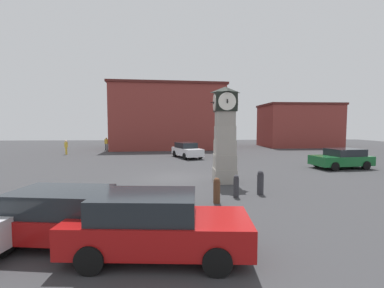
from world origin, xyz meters
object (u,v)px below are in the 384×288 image
at_px(pedestrian_crossing_lot, 106,143).
at_px(pedestrian_by_cars, 234,148).
at_px(pedestrian_near_bench, 66,146).
at_px(bollard_far_row, 236,186).
at_px(car_end_of_row, 342,158).
at_px(clock_tower, 225,135).
at_px(bollard_end_row, 260,182).
at_px(bollard_near_tower, 188,198).
at_px(bollard_mid_row, 217,190).
at_px(car_far_lot, 187,150).
at_px(car_by_building, 155,224).
at_px(car_near_tower, 70,216).

xyz_separation_m(pedestrian_crossing_lot, pedestrian_by_cars, (14.96, -9.18, 0.03)).
bearing_deg(pedestrian_near_bench, pedestrian_by_cars, -12.26).
bearing_deg(bollard_far_row, pedestrian_by_cars, 77.87).
height_order(bollard_far_row, car_end_of_row, car_end_of_row).
height_order(clock_tower, bollard_end_row, clock_tower).
distance_m(bollard_near_tower, bollard_mid_row, 1.47).
distance_m(pedestrian_near_bench, pedestrian_by_cars, 18.30).
xyz_separation_m(bollard_mid_row, pedestrian_near_bench, (-13.90, 18.63, 0.37)).
bearing_deg(car_far_lot, clock_tower, -81.41).
relative_size(bollard_mid_row, pedestrian_by_cars, 0.62).
relative_size(bollard_far_row, pedestrian_near_bench, 0.64).
xyz_separation_m(clock_tower, bollard_near_tower, (-2.23, -4.64, -2.18)).
bearing_deg(bollard_far_row, bollard_near_tower, -143.87).
bearing_deg(clock_tower, pedestrian_by_cars, 74.82).
distance_m(bollard_end_row, car_by_building, 6.93).
bearing_deg(pedestrian_by_cars, bollard_mid_row, -105.14).
height_order(clock_tower, car_near_tower, clock_tower).
xyz_separation_m(clock_tower, bollard_far_row, (-0.04, -3.04, -2.13)).
distance_m(car_near_tower, car_by_building, 2.51).
height_order(car_by_building, pedestrian_crossing_lot, pedestrian_crossing_lot).
xyz_separation_m(car_by_building, car_far_lot, (1.46, 19.33, -0.02)).
bearing_deg(car_end_of_row, clock_tower, -156.27).
xyz_separation_m(bollard_near_tower, pedestrian_near_bench, (-12.69, 19.46, 0.44)).
relative_size(bollard_mid_row, pedestrian_crossing_lot, 0.63).
bearing_deg(clock_tower, bollard_end_row, -65.52).
xyz_separation_m(car_near_tower, car_by_building, (2.36, -0.83, 0.04)).
xyz_separation_m(car_near_tower, car_end_of_row, (15.15, 11.40, 0.01)).
relative_size(bollard_mid_row, bollard_end_row, 0.94).
xyz_separation_m(car_by_building, car_end_of_row, (12.79, 12.23, -0.03)).
height_order(clock_tower, pedestrian_near_bench, clock_tower).
bearing_deg(bollard_mid_row, car_by_building, -117.16).
height_order(car_end_of_row, pedestrian_near_bench, pedestrian_near_bench).
bearing_deg(car_end_of_row, bollard_mid_row, -142.94).
relative_size(car_by_building, pedestrian_crossing_lot, 2.70).
bearing_deg(car_far_lot, car_by_building, -94.33).
relative_size(car_near_tower, pedestrian_near_bench, 2.92).
xyz_separation_m(bollard_mid_row, bollard_far_row, (0.99, 0.77, -0.02)).
bearing_deg(pedestrian_crossing_lot, bollard_end_row, -59.88).
bearing_deg(bollard_near_tower, bollard_mid_row, 34.63).
distance_m(bollard_mid_row, car_far_lot, 15.15).
xyz_separation_m(bollard_near_tower, car_far_lot, (0.52, 15.97, 0.31)).
relative_size(bollard_far_row, pedestrian_crossing_lot, 0.61).
bearing_deg(car_by_building, bollard_near_tower, 74.30).
distance_m(bollard_far_row, car_near_tower, 6.88).
distance_m(bollard_near_tower, car_by_building, 3.50).
bearing_deg(pedestrian_near_bench, bollard_end_row, -47.27).
distance_m(car_near_tower, pedestrian_by_cars, 20.01).
bearing_deg(pedestrian_crossing_lot, bollard_near_tower, -68.47).
bearing_deg(clock_tower, car_far_lot, 98.59).
bearing_deg(pedestrian_crossing_lot, bollard_far_row, -62.69).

